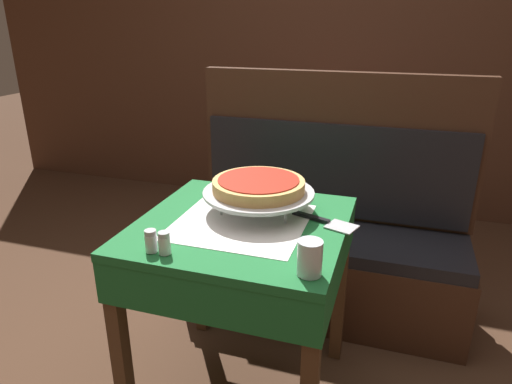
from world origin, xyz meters
TOP-DOWN VIEW (x-y plane):
  - dining_table_front at (0.00, 0.00)m, footprint 0.72×0.72m
  - dining_table_rear at (0.04, 1.63)m, footprint 0.74×0.74m
  - booth_bench at (0.20, 0.70)m, footprint 1.37×0.46m
  - back_wall_panel at (0.00, 2.14)m, footprint 6.00×0.04m
  - pizza_pan_stand at (0.03, 0.10)m, footprint 0.40×0.40m
  - deep_dish_pizza at (0.03, 0.10)m, footprint 0.33×0.33m
  - pizza_server at (0.28, 0.08)m, footprint 0.25×0.13m
  - water_glass_near at (0.30, -0.27)m, footprint 0.07×0.07m
  - salt_shaker at (-0.19, -0.29)m, footprint 0.04×0.04m
  - pepper_shaker at (-0.14, -0.29)m, footprint 0.04×0.04m
  - condiment_caddy at (0.09, 1.63)m, footprint 0.12×0.12m

SIDE VIEW (x-z plane):
  - booth_bench at x=0.20m, z-range -0.25..0.94m
  - dining_table_rear at x=0.04m, z-range 0.26..1.01m
  - dining_table_front at x=0.00m, z-range 0.27..1.02m
  - pizza_server at x=0.28m, z-range 0.76..0.77m
  - salt_shaker at x=-0.19m, z-range 0.76..0.83m
  - pepper_shaker at x=-0.14m, z-range 0.76..0.83m
  - condiment_caddy at x=0.09m, z-range 0.71..0.89m
  - water_glass_near at x=0.30m, z-range 0.76..0.86m
  - pizza_pan_stand at x=0.03m, z-range 0.79..0.87m
  - deep_dish_pizza at x=0.03m, z-range 0.84..0.88m
  - back_wall_panel at x=0.00m, z-range 0.00..2.40m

